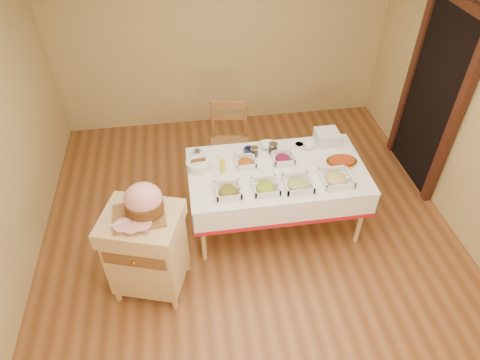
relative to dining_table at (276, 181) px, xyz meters
name	(u,v)px	position (x,y,z in m)	size (l,w,h in m)	color
room_shell	(255,147)	(-0.30, -0.30, 0.70)	(5.00, 5.00, 5.00)	brown
doorway	(433,96)	(1.90, 0.60, 0.51)	(0.09, 1.10, 2.20)	black
dining_table	(276,181)	(0.00, 0.00, 0.00)	(1.82, 1.02, 0.76)	#DAB678
butcher_cart	(146,248)	(-1.35, -0.66, -0.06)	(0.80, 0.73, 0.95)	#DAB678
dining_chair	(230,144)	(-0.39, 0.84, -0.08)	(0.51, 0.49, 1.01)	brown
ham_on_board	(143,202)	(-1.30, -0.62, 0.48)	(0.46, 0.44, 0.30)	brown
serving_dish_a	(228,191)	(-0.54, -0.29, 0.20)	(0.25, 0.24, 0.11)	silver
serving_dish_b	(266,187)	(-0.18, -0.28, 0.19)	(0.25, 0.25, 0.10)	silver
serving_dish_c	(298,184)	(0.14, -0.29, 0.20)	(0.27, 0.27, 0.11)	silver
serving_dish_d	(336,178)	(0.54, -0.26, 0.20)	(0.30, 0.30, 0.11)	silver
serving_dish_e	(246,162)	(-0.31, 0.13, 0.19)	(0.21, 0.20, 0.10)	silver
serving_dish_f	(283,158)	(0.09, 0.13, 0.19)	(0.23, 0.22, 0.10)	silver
small_bowl_left	(198,153)	(-0.79, 0.36, 0.19)	(0.13, 0.13, 0.06)	silver
small_bowl_mid	(249,150)	(-0.24, 0.33, 0.19)	(0.12, 0.12, 0.05)	navy
small_bowl_right	(299,146)	(0.31, 0.32, 0.19)	(0.11, 0.11, 0.06)	silver
bowl_white_imported	(267,145)	(-0.02, 0.40, 0.18)	(0.17, 0.17, 0.04)	silver
bowl_small_imported	(308,146)	(0.41, 0.32, 0.19)	(0.16, 0.16, 0.05)	silver
preserve_jar_left	(254,152)	(-0.19, 0.26, 0.21)	(0.09, 0.09, 0.11)	silver
preserve_jar_right	(273,149)	(0.01, 0.28, 0.22)	(0.10, 0.10, 0.12)	silver
mustard_bottle	(222,165)	(-0.56, 0.06, 0.24)	(0.06, 0.06, 0.18)	yellow
bread_basket	(199,165)	(-0.79, 0.14, 0.21)	(0.25, 0.25, 0.11)	white
plate_stack	(327,137)	(0.64, 0.39, 0.23)	(0.25, 0.25, 0.14)	silver
brass_platter	(342,161)	(0.69, 0.01, 0.18)	(0.33, 0.23, 0.04)	gold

